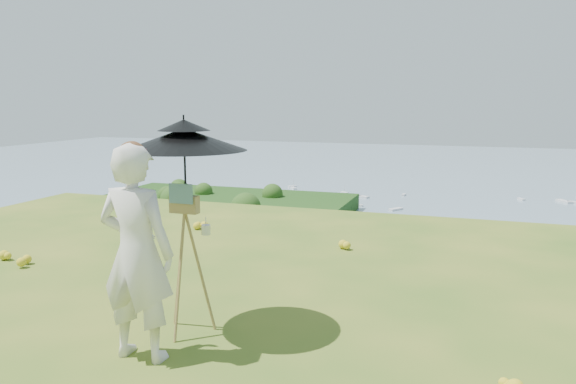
% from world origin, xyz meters
% --- Properties ---
extents(ground, '(14.00, 14.00, 0.00)m').
position_xyz_m(ground, '(0.00, 0.00, 0.00)').
color(ground, '#39631C').
rests_on(ground, ground).
extents(shoreline_tier, '(170.00, 28.00, 8.00)m').
position_xyz_m(shoreline_tier, '(0.00, 75.00, -36.00)').
color(shoreline_tier, gray).
rests_on(shoreline_tier, bay_water).
extents(bay_water, '(700.00, 700.00, 0.00)m').
position_xyz_m(bay_water, '(0.00, 240.00, -34.00)').
color(bay_water, slate).
rests_on(bay_water, ground).
extents(peninsula, '(90.00, 60.00, 12.00)m').
position_xyz_m(peninsula, '(-75.00, 155.00, -29.00)').
color(peninsula, '#12370F').
rests_on(peninsula, bay_water).
extents(slope_trees, '(110.00, 50.00, 6.00)m').
position_xyz_m(slope_trees, '(0.00, 35.00, -15.00)').
color(slope_trees, '#244715').
rests_on(slope_trees, forest_slope).
extents(harbor_town, '(110.00, 22.00, 5.00)m').
position_xyz_m(harbor_town, '(0.00, 75.00, -29.50)').
color(harbor_town, beige).
rests_on(harbor_town, shoreline_tier).
extents(moored_boats, '(140.00, 140.00, 0.70)m').
position_xyz_m(moored_boats, '(-12.50, 161.00, -33.65)').
color(moored_boats, silver).
rests_on(moored_boats, bay_water).
extents(wildflowers, '(10.00, 10.50, 0.12)m').
position_xyz_m(wildflowers, '(0.00, 0.25, 0.06)').
color(wildflowers, gold).
rests_on(wildflowers, ground).
extents(painter, '(0.67, 0.44, 1.82)m').
position_xyz_m(painter, '(-0.50, 0.20, 0.91)').
color(painter, silver).
rests_on(painter, ground).
extents(field_easel, '(0.54, 0.54, 1.42)m').
position_xyz_m(field_easel, '(-0.37, 0.80, 0.71)').
color(field_easel, olive).
rests_on(field_easel, ground).
extents(sun_umbrella, '(1.23, 1.23, 0.86)m').
position_xyz_m(sun_umbrella, '(-0.37, 0.83, 1.60)').
color(sun_umbrella, black).
rests_on(sun_umbrella, field_easel).
extents(painter_cap, '(0.24, 0.28, 0.10)m').
position_xyz_m(painter_cap, '(-0.50, 0.20, 1.77)').
color(painter_cap, '#CC7070').
rests_on(painter_cap, painter).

